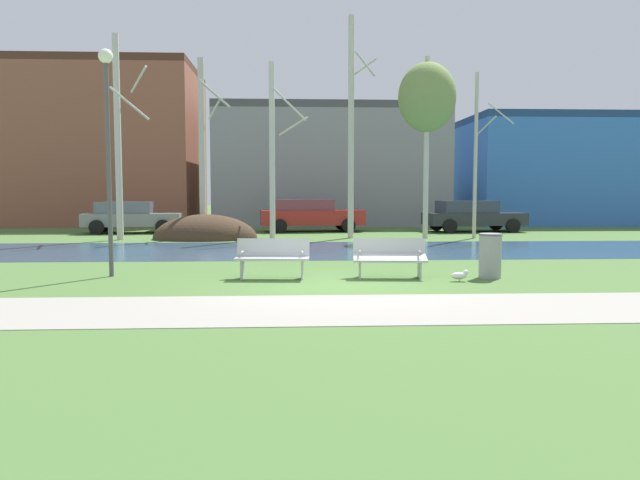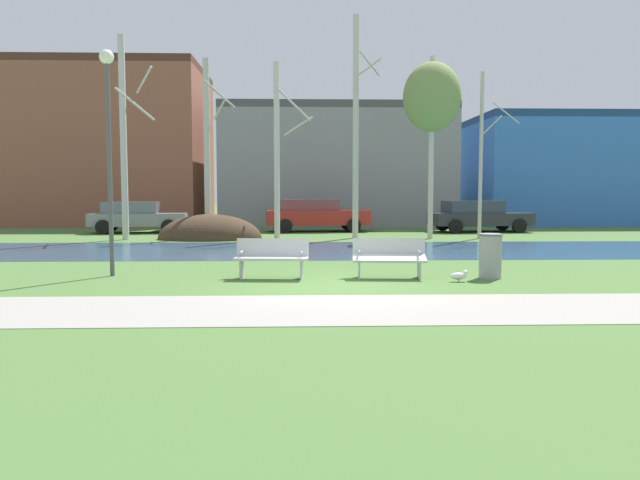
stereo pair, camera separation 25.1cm
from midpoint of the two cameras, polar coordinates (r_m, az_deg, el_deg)
name	(u,v)px [view 1 (the left image)]	position (r m, az deg, el deg)	size (l,w,h in m)	color
ground_plane	(314,244)	(22.25, -0.85, -0.34)	(120.00, 120.00, 0.00)	#476B33
paved_path_strip	(346,309)	(10.03, 1.69, -6.42)	(60.00, 2.58, 0.01)	gray
river_band	(317,250)	(19.86, -0.60, -0.93)	(80.00, 6.08, 0.01)	#33516B
soil_mound	(205,239)	(24.80, -10.90, 0.09)	(4.13, 2.72, 1.98)	#423021
bench_left	(272,257)	(13.43, -4.98, -1.60)	(1.64, 0.69, 0.87)	#B2B5B7
bench_right	(390,257)	(13.59, 5.97, -1.54)	(1.64, 0.69, 0.87)	#B2B5B7
trash_bin	(490,255)	(13.97, 15.05, -1.35)	(0.51, 0.51, 0.98)	gray
seagull	(460,275)	(13.32, 12.34, -3.23)	(0.41, 0.15, 0.25)	white
streetlamp	(107,124)	(14.55, -19.63, 10.10)	(0.32, 0.32, 5.01)	#4C4C51
birch_far_left	(119,136)	(25.23, -18.49, 9.19)	(1.40, 2.47, 7.89)	beige
birch_left	(202,147)	(25.39, -11.15, 8.52)	(1.31, 1.98, 7.20)	#BCB7A8
birch_center_left	(273,149)	(24.63, -4.65, 8.45)	(1.55, 2.80, 6.97)	beige
birch_center	(352,126)	(25.01, 2.66, 10.57)	(1.14, 1.98, 8.85)	beige
birch_center_right	(427,98)	(25.18, 9.63, 12.87)	(2.28, 2.28, 7.19)	beige
birch_right	(477,154)	(25.49, 14.09, 7.77)	(1.59, 2.29, 6.61)	#BCB7A8
parked_van_nearest_grey	(130,216)	(29.13, -17.46, 2.10)	(4.42, 2.26, 1.41)	slate
parked_sedan_second_red	(310,215)	(28.80, -1.19, 2.38)	(4.93, 2.29, 1.51)	maroon
parked_hatch_third_dark	(472,215)	(29.51, 13.68, 2.24)	(4.72, 2.39, 1.45)	#282B30
building_brick_low	(100,146)	(38.09, -19.96, 8.20)	(11.16, 8.01, 8.97)	brown
building_grey_warehouse	(329,166)	(35.43, 0.65, 6.85)	(12.68, 6.90, 6.61)	gray
building_blue_store	(607,171)	(41.12, 24.94, 5.82)	(17.68, 9.12, 6.18)	#3870C6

